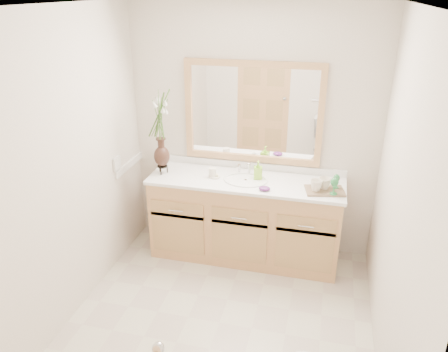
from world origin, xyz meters
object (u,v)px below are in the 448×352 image
(flower_vase, at_px, (160,124))
(tumbler, at_px, (212,172))
(soap_bottle, at_px, (258,171))
(tray, at_px, (325,191))

(flower_vase, distance_m, tumbler, 0.67)
(flower_vase, xyz_separation_m, tumbler, (0.50, 0.02, -0.45))
(flower_vase, distance_m, soap_bottle, 1.02)
(tumbler, relative_size, soap_bottle, 0.61)
(flower_vase, xyz_separation_m, soap_bottle, (0.92, 0.09, -0.42))
(flower_vase, height_order, tray, flower_vase)
(flower_vase, height_order, tumbler, flower_vase)
(tumbler, xyz_separation_m, soap_bottle, (0.42, 0.07, 0.03))
(flower_vase, relative_size, soap_bottle, 4.74)
(tumbler, xyz_separation_m, tray, (1.05, -0.07, -0.04))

